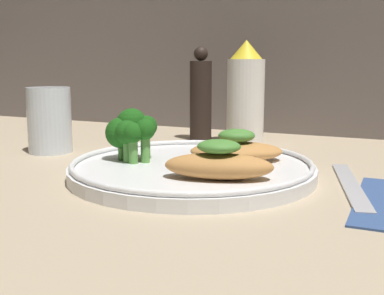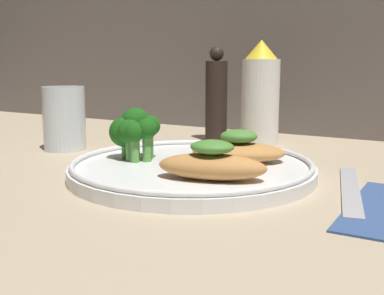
{
  "view_description": "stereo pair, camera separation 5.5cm",
  "coord_description": "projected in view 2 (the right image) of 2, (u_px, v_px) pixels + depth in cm",
  "views": [
    {
      "loc": [
        22.11,
        -49.59,
        13.38
      ],
      "look_at": [
        0.0,
        0.0,
        3.4
      ],
      "focal_mm": 45.0,
      "sensor_mm": 36.0,
      "label": 1
    },
    {
      "loc": [
        27.03,
        -47.09,
        13.38
      ],
      "look_at": [
        0.0,
        0.0,
        3.4
      ],
      "focal_mm": 45.0,
      "sensor_mm": 36.0,
      "label": 2
    }
  ],
  "objects": [
    {
      "name": "drinking_glass",
      "position": [
        64.0,
        118.0,
        0.71
      ],
      "size": [
        6.25,
        6.25,
        9.43
      ],
      "color": "silver",
      "rests_on": "ground_plane"
    },
    {
      "name": "broccoli_bunch",
      "position": [
        135.0,
        130.0,
        0.58
      ],
      "size": [
        6.47,
        5.74,
        6.2
      ],
      "color": "#569942",
      "rests_on": "plate"
    },
    {
      "name": "grilled_meat_middle",
      "position": [
        239.0,
        150.0,
        0.57
      ],
      "size": [
        12.54,
        9.91,
        3.82
      ],
      "color": "#BC7F42",
      "rests_on": "plate"
    },
    {
      "name": "plate",
      "position": [
        192.0,
        168.0,
        0.56
      ],
      "size": [
        28.39,
        28.39,
        2.0
      ],
      "color": "white",
      "rests_on": "ground_plane"
    },
    {
      "name": "fork",
      "position": [
        350.0,
        188.0,
        0.5
      ],
      "size": [
        6.38,
        19.68,
        0.6
      ],
      "color": "#B2B2B7",
      "rests_on": "ground_plane"
    },
    {
      "name": "pepper_grinder",
      "position": [
        216.0,
        98.0,
        0.79
      ],
      "size": [
        3.61,
        3.61,
        15.47
      ],
      "color": "black",
      "rests_on": "ground_plane"
    },
    {
      "name": "sauce_bottle",
      "position": [
        260.0,
        95.0,
        0.75
      ],
      "size": [
        5.94,
        5.94,
        16.36
      ],
      "color": "white",
      "rests_on": "ground_plane"
    },
    {
      "name": "grilled_meat_front",
      "position": [
        212.0,
        164.0,
        0.48
      ],
      "size": [
        11.93,
        7.4,
        4.05
      ],
      "color": "#BC7F42",
      "rests_on": "plate"
    },
    {
      "name": "ground_plane",
      "position": [
        192.0,
        180.0,
        0.56
      ],
      "size": [
        180.0,
        180.0,
        1.0
      ],
      "primitive_type": "cube",
      "color": "tan"
    }
  ]
}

